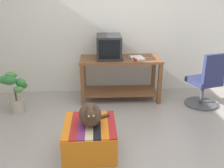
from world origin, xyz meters
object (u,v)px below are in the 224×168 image
Objects in this scene: keyboard at (110,60)px; stapler at (135,60)px; cat at (90,114)px; office_chair at (206,84)px; ottoman_with_blanket at (90,140)px; tv_monitor at (109,47)px; book at (137,58)px; potted_plant at (15,92)px; desk at (120,72)px.

keyboard is 0.38m from stapler.
cat is 2.17m from office_chair.
ottoman_with_blanket is 0.33m from cat.
book is (0.45, -0.08, -0.17)m from tv_monitor.
book reaches higher than ottoman_with_blanket.
cat is 1.60m from stapler.
cat is 0.44× the size of office_chair.
tv_monitor is 1.65m from office_chair.
potted_plant is 5.57× the size of stapler.
book reaches higher than desk.
office_chair is 8.09× the size of stapler.
ottoman_with_blanket is 1.64× the size of cat.
potted_plant is 1.89m from stapler.
book is 0.29× the size of office_chair.
potted_plant is 0.69× the size of office_chair.
office_chair reaches higher than ottoman_with_blanket.
office_chair is (1.80, 1.21, 0.18)m from ottoman_with_blanket.
potted_plant is at bearing -168.57° from keyboard.
office_chair is at bearing 29.13° from cat.
potted_plant is (-1.44, -0.44, -0.57)m from tv_monitor.
stapler is (0.68, 1.43, 0.21)m from cat.
keyboard is 1.54m from potted_plant.
book is at bearing -34.51° from office_chair.
office_chair is (1.79, 1.22, -0.15)m from cat.
book is 1.74m from cat.
desk is 0.36m from book.
ottoman_with_blanket is at bearing 132.37° from cat.
desk is 2.16× the size of potted_plant.
tv_monitor is 0.81× the size of ottoman_with_blanket.
stapler reaches higher than desk.
office_chair is 1.18m from stapler.
book is 1.16m from office_chair.
keyboard is at bearing -26.45° from office_chair.
keyboard reaches higher than desk.
book is 2.34× the size of stapler.
keyboard is 1.53m from cat.
tv_monitor reaches higher than office_chair.
book is 0.42× the size of potted_plant.
desk is at bearing 73.18° from ottoman_with_blanket.
desk is at bearing 14.12° from potted_plant.
office_chair reaches higher than book.
stapler is (0.38, -0.05, 0.01)m from keyboard.
stapler is at bearing 64.03° from ottoman_with_blanket.
ottoman_with_blanket is 1.66m from potted_plant.
office_chair reaches higher than cat.
office_chair is at bearing 33.95° from ottoman_with_blanket.
book is 1.80m from ottoman_with_blanket.
cat is at bearing -105.81° from desk.
ottoman_with_blanket is 5.76× the size of stapler.
ottoman_with_blanket is at bearing -130.30° from stapler.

